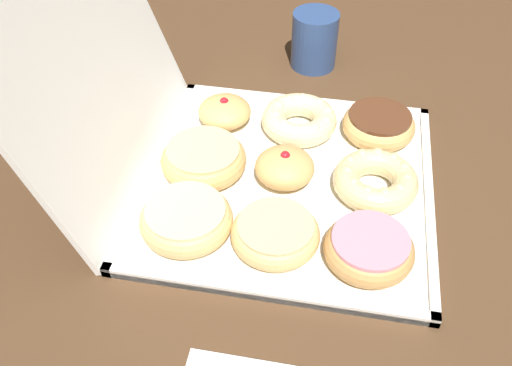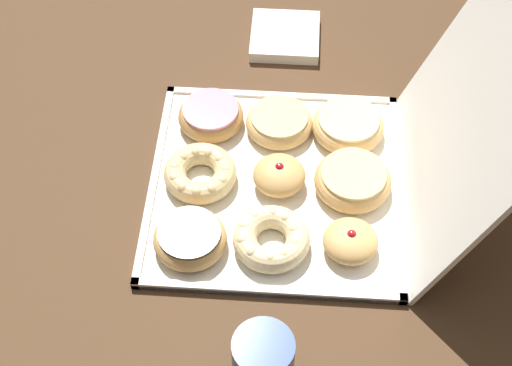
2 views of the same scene
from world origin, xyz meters
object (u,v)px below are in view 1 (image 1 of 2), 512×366
at_px(pink_frosted_donut_0, 369,249).
at_px(glazed_ring_donut_3, 273,233).
at_px(cruller_donut_5, 301,119).
at_px(coffee_mug, 315,38).
at_px(donut_box, 288,182).
at_px(glazed_ring_donut_7, 203,161).
at_px(chocolate_frosted_donut_2, 379,124).
at_px(jelly_filled_donut_4, 284,168).
at_px(jelly_filled_donut_8, 225,111).
at_px(glazed_ring_donut_6, 186,219).
at_px(cruller_donut_1, 376,178).

relative_size(pink_frosted_donut_0, glazed_ring_donut_3, 0.98).
height_order(cruller_donut_5, coffee_mug, coffee_mug).
distance_m(donut_box, glazed_ring_donut_7, 0.12).
bearing_deg(pink_frosted_donut_0, glazed_ring_donut_7, 63.46).
bearing_deg(chocolate_frosted_donut_2, cruller_donut_5, 94.02).
bearing_deg(donut_box, cruller_donut_5, -1.66).
distance_m(cruller_donut_5, coffee_mug, 0.21).
bearing_deg(coffee_mug, glazed_ring_donut_3, 179.52).
distance_m(donut_box, coffee_mug, 0.33).
distance_m(jelly_filled_donut_4, coffee_mug, 0.33).
bearing_deg(coffee_mug, jelly_filled_donut_8, 151.20).
xyz_separation_m(glazed_ring_donut_7, coffee_mug, (0.33, -0.12, 0.02)).
xyz_separation_m(glazed_ring_donut_6, coffee_mug, (0.45, -0.12, 0.02)).
bearing_deg(pink_frosted_donut_0, donut_box, 43.24).
height_order(cruller_donut_1, glazed_ring_donut_3, cruller_donut_1).
bearing_deg(donut_box, jelly_filled_donut_4, 108.13).
relative_size(cruller_donut_1, glazed_ring_donut_6, 0.97).
bearing_deg(glazed_ring_donut_3, jelly_filled_donut_4, 1.11).
distance_m(chocolate_frosted_donut_2, jelly_filled_donut_4, 0.18).
distance_m(chocolate_frosted_donut_2, coffee_mug, 0.24).
relative_size(glazed_ring_donut_3, coffee_mug, 1.11).
relative_size(pink_frosted_donut_0, glazed_ring_donut_7, 0.90).
height_order(donut_box, cruller_donut_5, cruller_donut_5).
relative_size(cruller_donut_1, chocolate_frosted_donut_2, 1.06).
xyz_separation_m(jelly_filled_donut_4, cruller_donut_5, (0.12, -0.01, -0.00)).
distance_m(cruller_donut_5, glazed_ring_donut_7, 0.18).
distance_m(pink_frosted_donut_0, cruller_donut_1, 0.13).
bearing_deg(jelly_filled_donut_4, coffee_mug, -1.04).
relative_size(jelly_filled_donut_4, coffee_mug, 0.82).
bearing_deg(glazed_ring_donut_6, glazed_ring_donut_3, -90.68).
height_order(jelly_filled_donut_8, coffee_mug, coffee_mug).
bearing_deg(pink_frosted_donut_0, cruller_donut_1, -1.95).
distance_m(donut_box, glazed_ring_donut_3, 0.12).
relative_size(cruller_donut_1, cruller_donut_5, 1.00).
xyz_separation_m(jelly_filled_donut_4, coffee_mug, (0.33, -0.01, 0.02)).
bearing_deg(coffee_mug, chocolate_frosted_donut_2, -149.28).
xyz_separation_m(cruller_donut_1, jelly_filled_donut_4, (-0.01, 0.13, 0.00)).
bearing_deg(cruller_donut_5, cruller_donut_1, -134.16).
height_order(pink_frosted_donut_0, jelly_filled_donut_4, jelly_filled_donut_4).
xyz_separation_m(chocolate_frosted_donut_2, jelly_filled_donut_8, (-0.01, 0.24, 0.00)).
bearing_deg(donut_box, glazed_ring_donut_7, 92.04).
relative_size(cruller_donut_5, glazed_ring_donut_7, 0.95).
height_order(donut_box, glazed_ring_donut_6, glazed_ring_donut_6).
relative_size(glazed_ring_donut_6, jelly_filled_donut_8, 1.45).
bearing_deg(cruller_donut_1, coffee_mug, 20.20).
relative_size(glazed_ring_donut_7, jelly_filled_donut_8, 1.48).
distance_m(pink_frosted_donut_0, coffee_mug, 0.47).
bearing_deg(glazed_ring_donut_6, cruller_donut_1, -62.88).
relative_size(donut_box, cruller_donut_5, 3.45).
distance_m(jelly_filled_donut_4, glazed_ring_donut_6, 0.16).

